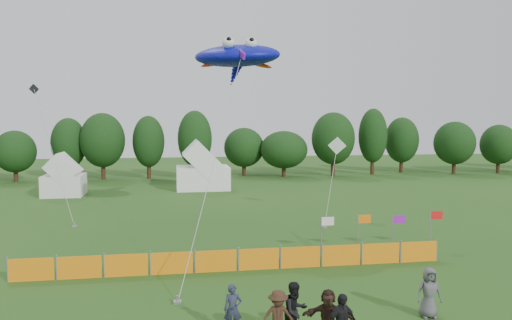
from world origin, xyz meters
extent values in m
cylinder|color=#382314|center=(-21.24, 44.50, 0.96)|extent=(0.50, 0.50, 1.91)
ellipsoid|color=black|center=(-21.24, 44.50, 3.45)|extent=(4.61, 4.61, 4.30)
cylinder|color=#382314|center=(-15.73, 46.21, 1.19)|extent=(0.50, 0.50, 2.38)
ellipsoid|color=black|center=(-15.73, 46.21, 4.30)|extent=(4.09, 4.09, 5.35)
cylinder|color=#382314|center=(-11.75, 45.39, 1.29)|extent=(0.50, 0.50, 2.57)
ellipsoid|color=black|center=(-11.75, 45.39, 4.64)|extent=(5.20, 5.20, 5.79)
cylinder|color=#382314|center=(-6.44, 45.32, 1.23)|extent=(0.50, 0.50, 2.46)
ellipsoid|color=black|center=(-6.44, 45.32, 4.45)|extent=(3.78, 3.78, 5.55)
cylinder|color=#382314|center=(-0.99, 43.92, 1.33)|extent=(0.50, 0.50, 2.66)
ellipsoid|color=black|center=(-0.99, 43.92, 4.81)|extent=(4.05, 4.05, 5.99)
cylinder|color=#382314|center=(5.28, 46.53, 0.99)|extent=(0.50, 0.50, 1.98)
ellipsoid|color=black|center=(5.28, 46.53, 3.58)|extent=(5.06, 5.06, 4.46)
cylinder|color=#382314|center=(9.99, 44.56, 0.93)|extent=(0.50, 0.50, 1.86)
ellipsoid|color=black|center=(9.99, 44.56, 3.35)|extent=(5.86, 5.86, 4.18)
cylinder|color=#382314|center=(16.28, 44.38, 1.31)|extent=(0.50, 0.50, 2.62)
ellipsoid|color=black|center=(16.28, 44.38, 4.73)|extent=(5.41, 5.41, 5.89)
cylinder|color=#382314|center=(21.78, 44.99, 1.39)|extent=(0.50, 0.50, 2.78)
ellipsoid|color=black|center=(21.78, 44.99, 5.02)|extent=(3.67, 3.67, 6.26)
cylinder|color=#382314|center=(26.67, 46.88, 1.21)|extent=(0.50, 0.50, 2.42)
ellipsoid|color=black|center=(26.67, 46.88, 4.36)|extent=(4.46, 4.46, 5.44)
cylinder|color=#382314|center=(32.69, 44.13, 1.12)|extent=(0.50, 0.50, 2.24)
ellipsoid|color=black|center=(32.69, 44.13, 4.04)|extent=(5.26, 5.26, 5.03)
cylinder|color=#382314|center=(39.09, 44.15, 1.05)|extent=(0.50, 0.50, 2.10)
ellipsoid|color=black|center=(39.09, 44.15, 3.80)|extent=(4.74, 4.74, 4.73)
cube|color=white|center=(-13.57, 32.51, 0.97)|extent=(3.53, 3.53, 1.94)
cube|color=white|center=(-0.63, 34.84, 1.16)|extent=(5.25, 4.20, 2.31)
cube|color=orange|center=(-9.73, 6.81, 0.50)|extent=(1.90, 0.06, 1.00)
cube|color=orange|center=(-7.73, 6.81, 0.50)|extent=(1.90, 0.06, 1.00)
cube|color=orange|center=(-5.73, 6.81, 0.50)|extent=(1.90, 0.06, 1.00)
cube|color=orange|center=(-3.73, 6.81, 0.50)|extent=(1.90, 0.06, 1.00)
cube|color=orange|center=(-1.73, 6.81, 0.50)|extent=(1.90, 0.06, 1.00)
cube|color=orange|center=(0.27, 6.81, 0.50)|extent=(1.90, 0.06, 1.00)
cube|color=orange|center=(2.27, 6.81, 0.50)|extent=(1.90, 0.06, 1.00)
cube|color=orange|center=(4.27, 6.81, 0.50)|extent=(1.90, 0.06, 1.00)
cube|color=orange|center=(6.27, 6.81, 0.50)|extent=(1.90, 0.06, 1.00)
cube|color=orange|center=(8.27, 6.81, 0.50)|extent=(1.90, 0.06, 1.00)
cylinder|color=gray|center=(4.00, 9.20, 0.95)|extent=(0.06, 0.06, 1.90)
cube|color=white|center=(4.35, 9.20, 1.67)|extent=(0.70, 0.02, 0.45)
cylinder|color=gray|center=(6.00, 9.11, 0.98)|extent=(0.06, 0.06, 1.97)
cube|color=orange|center=(6.35, 9.11, 1.74)|extent=(0.70, 0.02, 0.45)
cylinder|color=gray|center=(8.00, 9.22, 0.93)|extent=(0.06, 0.06, 1.86)
cube|color=purple|center=(8.35, 9.22, 1.64)|extent=(0.70, 0.02, 0.45)
cylinder|color=gray|center=(10.00, 8.90, 1.04)|extent=(0.06, 0.06, 2.07)
cube|color=red|center=(10.35, 8.90, 1.85)|extent=(0.70, 0.02, 0.45)
imported|color=#272B41|center=(-1.76, 0.06, 0.81)|extent=(0.62, 0.42, 1.63)
imported|color=black|center=(0.12, -0.72, 0.93)|extent=(1.12, 1.02, 1.86)
imported|color=#392116|center=(-0.48, -0.99, 0.87)|extent=(1.14, 0.68, 1.73)
imported|color=#504F55|center=(5.22, 0.27, 0.89)|extent=(0.92, 0.65, 1.78)
imported|color=black|center=(1.07, -1.12, 0.85)|extent=(1.66, 1.06, 1.71)
ellipsoid|color=#0D11BF|center=(0.45, 15.76, 10.98)|extent=(6.78, 6.17, 1.92)
sphere|color=white|center=(-0.24, 14.57, 11.58)|extent=(0.77, 0.77, 0.77)
sphere|color=white|center=(1.13, 14.57, 11.58)|extent=(0.77, 0.77, 0.77)
ellipsoid|color=red|center=(-1.02, 15.95, 10.48)|extent=(1.61, 0.71, 0.25)
ellipsoid|color=red|center=(1.91, 15.95, 10.48)|extent=(1.61, 0.71, 0.25)
cube|color=purple|center=(0.45, 13.66, 10.80)|extent=(0.37, 0.96, 0.70)
cylinder|color=#A5A5A5|center=(-1.54, 8.52, 5.34)|extent=(4.00, 10.89, 10.70)
cube|color=gray|center=(-3.52, 3.09, 0.05)|extent=(0.30, 0.30, 0.10)
cube|color=white|center=(8.30, 19.44, 5.10)|extent=(1.31, 0.36, 1.31)
cylinder|color=#A5A5A5|center=(7.15, 17.22, 2.55)|extent=(2.34, 4.47, 5.12)
cube|color=gray|center=(6.00, 15.00, 0.05)|extent=(0.30, 0.30, 0.10)
cube|color=black|center=(-13.71, 23.84, 9.28)|extent=(0.77, 0.23, 0.77)
cylinder|color=#A5A5A5|center=(-11.85, 20.92, 4.64)|extent=(3.75, 5.88, 9.30)
cube|color=gray|center=(-10.00, 18.00, 0.05)|extent=(0.30, 0.30, 0.10)
camera|label=1|loc=(-3.64, -15.61, 6.93)|focal=35.00mm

